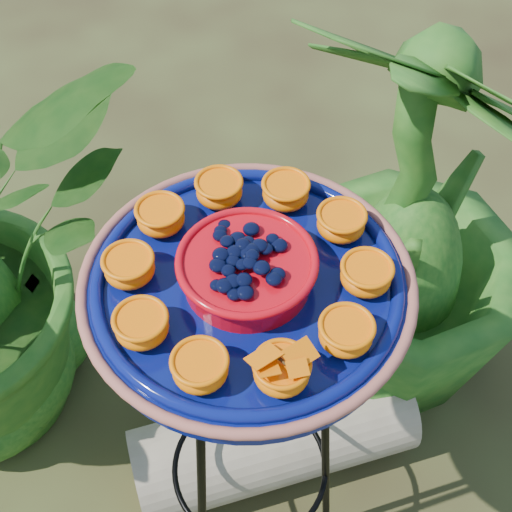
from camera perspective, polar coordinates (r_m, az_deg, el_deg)
name	(u,v)px	position (r m, az deg, el deg)	size (l,w,h in m)	color
tripod_stand	(249,413)	(1.35, -0.54, -12.46)	(0.42, 0.42, 0.91)	black
feeder_dish	(247,282)	(1.01, -0.70, -2.05)	(0.59, 0.59, 0.11)	#071058
driftwood_log	(274,440)	(1.82, 1.41, -14.47)	(0.23, 0.23, 0.69)	tan
shrub_back_right	(413,227)	(1.67, 12.46, 2.26)	(0.62, 0.62, 1.10)	#144813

